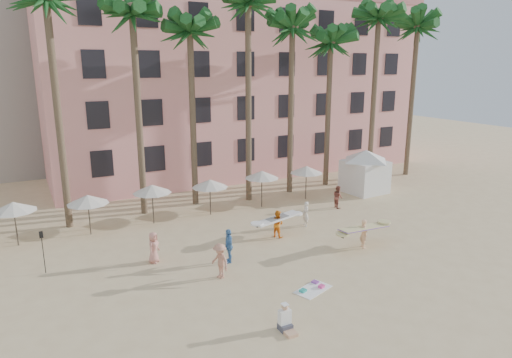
{
  "coord_description": "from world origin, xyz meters",
  "views": [
    {
      "loc": [
        -12.23,
        -15.79,
        10.22
      ],
      "look_at": [
        -0.82,
        6.0,
        4.0
      ],
      "focal_mm": 32.0,
      "sensor_mm": 36.0,
      "label": 1
    }
  ],
  "objects_px": {
    "carrier_yellow": "(364,231)",
    "carrier_white": "(277,223)",
    "cabana": "(365,167)",
    "pink_hotel": "(232,87)"
  },
  "relations": [
    {
      "from": "pink_hotel",
      "to": "cabana",
      "type": "height_order",
      "value": "pink_hotel"
    },
    {
      "from": "pink_hotel",
      "to": "carrier_yellow",
      "type": "height_order",
      "value": "pink_hotel"
    },
    {
      "from": "pink_hotel",
      "to": "carrier_yellow",
      "type": "xyz_separation_m",
      "value": [
        -2.46,
        -23.02,
        -7.02
      ]
    },
    {
      "from": "pink_hotel",
      "to": "carrier_white",
      "type": "distance_m",
      "value": 21.42
    },
    {
      "from": "cabana",
      "to": "carrier_white",
      "type": "height_order",
      "value": "cabana"
    },
    {
      "from": "cabana",
      "to": "pink_hotel",
      "type": "bearing_deg",
      "value": 111.03
    },
    {
      "from": "carrier_yellow",
      "to": "carrier_white",
      "type": "bearing_deg",
      "value": 133.55
    },
    {
      "from": "pink_hotel",
      "to": "carrier_yellow",
      "type": "relative_size",
      "value": 9.96
    },
    {
      "from": "carrier_yellow",
      "to": "carrier_white",
      "type": "relative_size",
      "value": 1.11
    },
    {
      "from": "pink_hotel",
      "to": "carrier_white",
      "type": "bearing_deg",
      "value": -107.27
    }
  ]
}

